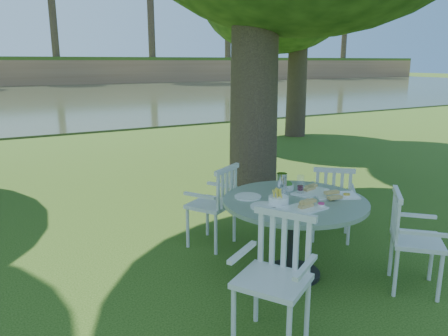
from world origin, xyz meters
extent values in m
plane|color=#1F3D0C|center=(0.00, 0.00, 0.00)|extent=(140.00, 140.00, 0.00)
cylinder|color=black|center=(0.07, -1.10, 0.02)|extent=(0.56, 0.56, 0.04)
cylinder|color=black|center=(0.07, -1.10, 0.40)|extent=(0.12, 0.12, 0.72)
cylinder|color=gray|center=(0.07, -1.10, 0.78)|extent=(1.41, 1.41, 0.04)
cylinder|color=silver|center=(1.34, -0.54, 0.23)|extent=(0.04, 0.04, 0.46)
cylinder|color=silver|center=(1.03, -0.28, 0.23)|extent=(0.04, 0.04, 0.46)
cylinder|color=silver|center=(1.10, -0.82, 0.23)|extent=(0.04, 0.04, 0.46)
cylinder|color=silver|center=(0.80, -0.56, 0.23)|extent=(0.04, 0.04, 0.46)
cube|color=silver|center=(1.07, -0.55, 0.48)|extent=(0.63, 0.63, 0.04)
cube|color=silver|center=(0.94, -0.70, 0.69)|extent=(0.38, 0.33, 0.47)
cylinder|color=silver|center=(-0.21, 0.26, 0.24)|extent=(0.04, 0.04, 0.48)
cylinder|color=silver|center=(-0.57, 0.04, 0.24)|extent=(0.04, 0.04, 0.48)
cylinder|color=silver|center=(-0.01, -0.07, 0.24)|extent=(0.04, 0.04, 0.48)
cylinder|color=silver|center=(-0.38, -0.29, 0.24)|extent=(0.04, 0.04, 0.48)
cube|color=silver|center=(-0.29, -0.02, 0.50)|extent=(0.65, 0.63, 0.04)
cube|color=silver|center=(-0.18, -0.20, 0.72)|extent=(0.44, 0.28, 0.49)
cylinder|color=silver|center=(-1.04, -1.80, 0.25)|extent=(0.04, 0.04, 0.49)
cylinder|color=silver|center=(-0.81, -2.18, 0.25)|extent=(0.04, 0.04, 0.49)
cylinder|color=silver|center=(-0.70, -1.59, 0.25)|extent=(0.04, 0.04, 0.49)
cylinder|color=silver|center=(-0.47, -1.97, 0.25)|extent=(0.04, 0.04, 0.49)
cube|color=silver|center=(-0.75, -1.89, 0.52)|extent=(0.66, 0.67, 0.04)
cube|color=silver|center=(-0.57, -1.77, 0.75)|extent=(0.30, 0.45, 0.50)
cylinder|color=silver|center=(0.90, -2.14, 0.23)|extent=(0.04, 0.04, 0.46)
cylinder|color=silver|center=(1.19, -1.85, 0.23)|extent=(0.04, 0.04, 0.46)
cylinder|color=silver|center=(0.63, -1.89, 0.23)|extent=(0.04, 0.04, 0.46)
cylinder|color=silver|center=(0.92, -1.59, 0.23)|extent=(0.04, 0.04, 0.46)
cube|color=silver|center=(0.91, -1.87, 0.49)|extent=(0.64, 0.64, 0.04)
cube|color=silver|center=(0.76, -1.72, 0.70)|extent=(0.36, 0.37, 0.48)
cube|color=white|center=(-0.06, -1.36, 0.81)|extent=(0.45, 0.30, 0.02)
cube|color=white|center=(0.49, -1.21, 0.81)|extent=(0.48, 0.39, 0.02)
cube|color=white|center=(0.35, -0.98, 0.81)|extent=(0.45, 0.35, 0.02)
cylinder|color=white|center=(-0.31, -1.15, 0.81)|extent=(0.29, 0.29, 0.01)
cylinder|color=white|center=(-0.29, -0.81, 0.81)|extent=(0.27, 0.27, 0.01)
cylinder|color=white|center=(-0.15, -1.13, 0.84)|extent=(0.19, 0.19, 0.07)
cylinder|color=white|center=(0.19, -0.77, 0.83)|extent=(0.18, 0.18, 0.06)
cylinder|color=silver|center=(0.08, -0.86, 0.91)|extent=(0.10, 0.10, 0.21)
cylinder|color=white|center=(0.22, -0.98, 0.90)|extent=(0.07, 0.07, 0.20)
cylinder|color=white|center=(-0.04, -1.07, 0.86)|extent=(0.07, 0.07, 0.12)
cylinder|color=white|center=(-0.04, -1.03, 0.85)|extent=(0.06, 0.06, 0.10)
cylinder|color=white|center=(0.14, -1.40, 0.82)|extent=(0.07, 0.07, 0.03)
cylinder|color=white|center=(0.54, -1.30, 0.82)|extent=(0.08, 0.08, 0.03)
cylinder|color=white|center=(0.49, -1.08, 0.82)|extent=(0.06, 0.06, 0.03)
cylinder|color=white|center=(-0.35, -1.31, 0.82)|extent=(0.08, 0.08, 0.03)
ellipsoid|color=black|center=(5.45, 5.71, 3.71)|extent=(3.96, 3.96, 2.77)
cube|color=#313A22|center=(0.00, 23.00, 0.00)|extent=(100.00, 28.00, 0.12)
cube|color=#8D6042|center=(0.00, 38.50, 1.10)|extent=(100.00, 3.00, 2.20)
cube|color=#1F3D0C|center=(0.00, 46.00, 2.35)|extent=(100.00, 18.00, 0.30)
cylinder|color=black|center=(23.00, 40.50, 8.70)|extent=(0.70, 0.70, 13.00)
cylinder|color=black|center=(32.00, 40.50, 8.70)|extent=(0.70, 0.70, 13.00)
cylinder|color=black|center=(41.00, 40.50, 8.70)|extent=(0.70, 0.70, 13.00)
camera|label=1|loc=(-2.51, -4.30, 2.11)|focal=35.00mm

